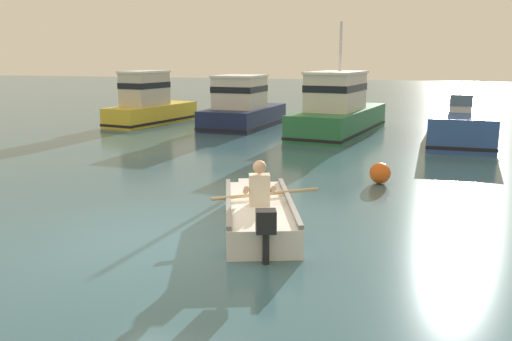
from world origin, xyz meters
TOP-DOWN VIEW (x-y plane):
  - ground_plane at (0.00, 0.00)m, footprint 120.00×120.00m
  - rowboat_with_person at (1.31, 1.11)m, footprint 2.10×3.63m
  - moored_boat_yellow at (-7.33, 13.59)m, footprint 2.35×4.94m
  - moored_boat_navy at (-3.17, 13.64)m, footprint 2.43×4.83m
  - moored_boat_green at (0.84, 12.79)m, footprint 2.92×6.59m
  - moored_boat_blue at (5.01, 12.20)m, footprint 2.08×5.63m
  - mooring_buoy at (3.01, 5.02)m, footprint 0.48×0.48m

SIDE VIEW (x-z plane):
  - ground_plane at x=0.00m, z-range 0.00..0.00m
  - mooring_buoy at x=3.01m, z-range 0.00..0.48m
  - rowboat_with_person at x=1.31m, z-range -0.34..0.85m
  - moored_boat_blue at x=5.01m, z-range -0.31..1.30m
  - moored_boat_navy at x=-3.17m, z-range -0.28..1.82m
  - moored_boat_yellow at x=-7.33m, z-range -0.30..1.93m
  - moored_boat_green at x=0.84m, z-range -1.18..2.87m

